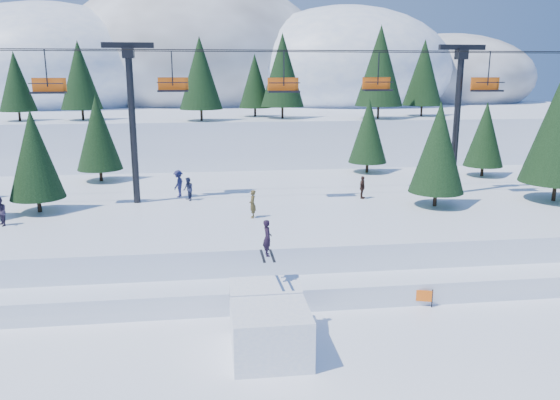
{
  "coord_description": "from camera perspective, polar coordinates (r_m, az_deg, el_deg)",
  "views": [
    {
      "loc": [
        -4.13,
        -18.26,
        10.91
      ],
      "look_at": [
        -0.97,
        6.0,
        5.2
      ],
      "focal_mm": 35.0,
      "sensor_mm": 36.0,
      "label": 1
    }
  ],
  "objects": [
    {
      "name": "ground",
      "position": [
        21.67,
        4.8,
        -17.14
      ],
      "size": [
        160.0,
        160.0,
        0.0
      ],
      "primitive_type": "plane",
      "color": "white",
      "rests_on": "ground"
    },
    {
      "name": "mid_shelf",
      "position": [
        37.75,
        -0.9,
        -1.69
      ],
      "size": [
        70.0,
        22.0,
        2.5
      ],
      "primitive_type": "cube",
      "color": "white",
      "rests_on": "ground"
    },
    {
      "name": "berm",
      "position": [
        28.53,
        1.42,
        -8.16
      ],
      "size": [
        70.0,
        6.0,
        1.1
      ],
      "primitive_type": "cube",
      "color": "white",
      "rests_on": "ground"
    },
    {
      "name": "mountain_ridge",
      "position": [
        91.63,
        -8.2,
        12.21
      ],
      "size": [
        119.0,
        60.05,
        26.46
      ],
      "color": "white",
      "rests_on": "ground"
    },
    {
      "name": "jump_kicker",
      "position": [
        22.26,
        -1.13,
        -12.95
      ],
      "size": [
        3.0,
        4.28,
        5.06
      ],
      "color": "white",
      "rests_on": "ground"
    },
    {
      "name": "chairlift",
      "position": [
        36.65,
        0.01,
        10.65
      ],
      "size": [
        46.29,
        3.21,
        10.28
      ],
      "color": "black",
      "rests_on": "mid_shelf"
    },
    {
      "name": "conifer_stand",
      "position": [
        37.84,
        4.28,
        6.93
      ],
      "size": [
        63.65,
        16.36,
        9.19
      ],
      "color": "black",
      "rests_on": "mid_shelf"
    },
    {
      "name": "distant_skiers",
      "position": [
        36.78,
        -5.41,
        1.22
      ],
      "size": [
        30.45,
        9.25,
        1.88
      ],
      "color": "#25254D",
      "rests_on": "mid_shelf"
    },
    {
      "name": "banner_near",
      "position": [
        27.19,
        12.65,
        -9.62
      ],
      "size": [
        2.73,
        0.91,
        0.9
      ],
      "color": "black",
      "rests_on": "ground"
    },
    {
      "name": "banner_far",
      "position": [
        30.57,
        20.96,
        -7.61
      ],
      "size": [
        2.84,
        0.41,
        0.9
      ],
      "color": "black",
      "rests_on": "ground"
    }
  ]
}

